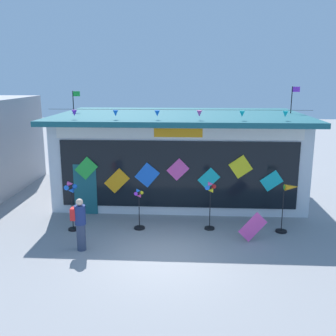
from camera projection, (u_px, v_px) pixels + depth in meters
The scene contains 8 objects.
ground_plane at pixel (162, 257), 11.76m from camera, with size 80.00×80.00×0.00m, color gray.
kite_shop_building at pixel (180, 154), 17.53m from camera, with size 10.45×6.52×4.89m.
wind_spinner_far_left at pixel (71, 198), 13.54m from camera, with size 0.42×0.36×1.80m.
wind_spinner_left at pixel (139, 210), 13.76m from camera, with size 0.39×0.39×1.49m.
wind_spinner_center_left at pixel (210, 199), 13.63m from camera, with size 0.40×0.36×1.76m.
wind_spinner_center_right at pixel (288, 200), 13.37m from camera, with size 0.72×0.39×1.75m.
person_mid_plaza at pixel (80, 223), 12.04m from camera, with size 0.45×0.34×1.68m.
display_kite_on_ground at pixel (253, 227), 12.80m from camera, with size 0.50×0.03×0.90m, color #EA4CA3.
Camera 1 is at (0.81, -10.80, 5.30)m, focal length 41.75 mm.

